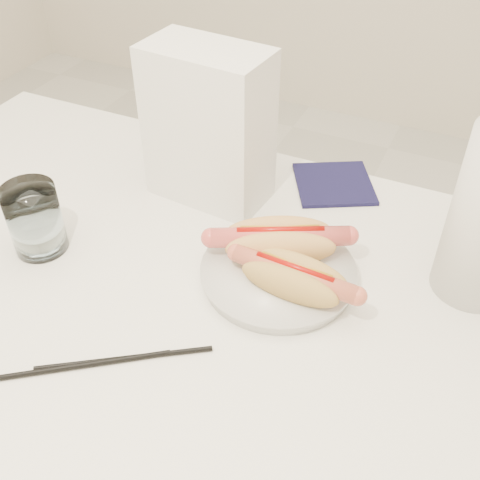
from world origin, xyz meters
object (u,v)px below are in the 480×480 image
at_px(hotdog_left, 280,241).
at_px(napkin_box, 208,127).
at_px(table, 170,320).
at_px(hotdog_right, 294,278).
at_px(water_glass, 35,219).
at_px(plate, 278,274).

xyz_separation_m(hotdog_left, napkin_box, (-0.17, 0.12, 0.08)).
relative_size(table, hotdog_right, 6.84).
bearing_deg(hotdog_right, water_glass, -167.88).
distance_m(hotdog_right, napkin_box, 0.29).
xyz_separation_m(table, plate, (0.13, 0.09, 0.07)).
height_order(table, plate, plate).
relative_size(table, napkin_box, 4.76).
xyz_separation_m(plate, water_glass, (-0.35, -0.09, 0.05)).
height_order(hotdog_left, water_glass, water_glass).
height_order(table, napkin_box, napkin_box).
height_order(hotdog_left, napkin_box, napkin_box).
bearing_deg(water_glass, table, -0.30).
bearing_deg(table, water_glass, 179.70).
xyz_separation_m(plate, napkin_box, (-0.18, 0.15, 0.12)).
height_order(hotdog_left, hotdog_right, hotdog_left).
bearing_deg(water_glass, hotdog_right, 8.77).
distance_m(hotdog_left, napkin_box, 0.22).
relative_size(table, water_glass, 11.14).
bearing_deg(table, plate, 33.52).
bearing_deg(napkin_box, table, -72.50).
bearing_deg(table, hotdog_left, 44.46).
bearing_deg(hotdog_left, water_glass, 172.80).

